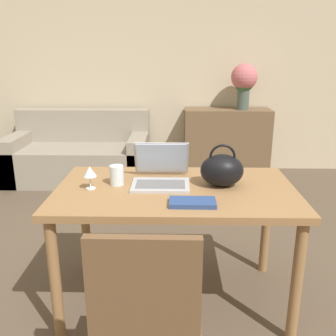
{
  "coord_description": "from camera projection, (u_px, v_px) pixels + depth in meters",
  "views": [
    {
      "loc": [
        -0.03,
        -1.48,
        1.51
      ],
      "look_at": [
        -0.07,
        0.55,
        0.88
      ],
      "focal_mm": 40.0,
      "sensor_mm": 36.0,
      "label": 1
    }
  ],
  "objects": [
    {
      "name": "wall_back",
      "position": [
        178.0,
        65.0,
        4.72
      ],
      "size": [
        10.0,
        0.06,
        2.7
      ],
      "color": "beige",
      "rests_on": "ground_plane"
    },
    {
      "name": "dining_table",
      "position": [
        176.0,
        202.0,
        2.2
      ],
      "size": [
        1.39,
        0.81,
        0.76
      ],
      "color": "olive",
      "rests_on": "ground_plane"
    },
    {
      "name": "chair",
      "position": [
        147.0,
        312.0,
        1.52
      ],
      "size": [
        0.44,
        0.44,
        0.9
      ],
      "rotation": [
        0.0,
        0.0,
        -0.01
      ],
      "color": "brown",
      "rests_on": "ground_plane"
    },
    {
      "name": "couch",
      "position": [
        80.0,
        156.0,
        4.6
      ],
      "size": [
        1.67,
        0.83,
        0.82
      ],
      "color": "gray",
      "rests_on": "ground_plane"
    },
    {
      "name": "sideboard",
      "position": [
        226.0,
        142.0,
        4.74
      ],
      "size": [
        1.06,
        0.4,
        0.84
      ],
      "color": "brown",
      "rests_on": "ground_plane"
    },
    {
      "name": "laptop",
      "position": [
        161.0,
        172.0,
        2.25
      ],
      "size": [
        0.34,
        0.35,
        0.23
      ],
      "color": "#ADADB2",
      "rests_on": "dining_table"
    },
    {
      "name": "drinking_glass",
      "position": [
        117.0,
        175.0,
        2.21
      ],
      "size": [
        0.08,
        0.08,
        0.12
      ],
      "color": "silver",
      "rests_on": "dining_table"
    },
    {
      "name": "wine_glass",
      "position": [
        90.0,
        172.0,
        2.12
      ],
      "size": [
        0.08,
        0.08,
        0.13
      ],
      "color": "silver",
      "rests_on": "dining_table"
    },
    {
      "name": "handbag",
      "position": [
        222.0,
        170.0,
        2.17
      ],
      "size": [
        0.25,
        0.2,
        0.25
      ],
      "color": "black",
      "rests_on": "dining_table"
    },
    {
      "name": "flower_vase",
      "position": [
        244.0,
        81.0,
        4.47
      ],
      "size": [
        0.32,
        0.32,
        0.55
      ],
      "color": "#47564C",
      "rests_on": "sideboard"
    },
    {
      "name": "book",
      "position": [
        192.0,
        202.0,
        1.93
      ],
      "size": [
        0.24,
        0.13,
        0.02
      ],
      "rotation": [
        0.0,
        0.0,
        -0.01
      ],
      "color": "navy",
      "rests_on": "dining_table"
    }
  ]
}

